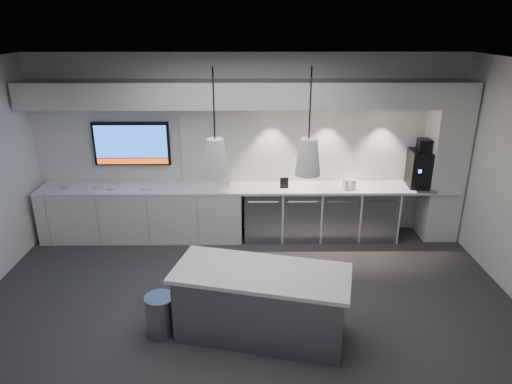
{
  "coord_description": "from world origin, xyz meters",
  "views": [
    {
      "loc": [
        0.06,
        -4.85,
        3.42
      ],
      "look_at": [
        0.13,
        1.1,
        1.21
      ],
      "focal_mm": 32.0,
      "sensor_mm": 36.0,
      "label": 1
    }
  ],
  "objects_px": {
    "wall_tv": "(132,144)",
    "coffee_machine": "(423,167)",
    "island": "(261,303)",
    "bin": "(161,315)"
  },
  "relations": [
    {
      "from": "wall_tv",
      "to": "coffee_machine",
      "type": "xyz_separation_m",
      "value": [
        4.75,
        -0.25,
        -0.34
      ]
    },
    {
      "from": "island",
      "to": "bin",
      "type": "bearing_deg",
      "value": -168.1
    },
    {
      "from": "wall_tv",
      "to": "coffee_machine",
      "type": "distance_m",
      "value": 4.77
    },
    {
      "from": "bin",
      "to": "coffee_machine",
      "type": "distance_m",
      "value": 4.74
    },
    {
      "from": "bin",
      "to": "wall_tv",
      "type": "bearing_deg",
      "value": 107.71
    },
    {
      "from": "wall_tv",
      "to": "island",
      "type": "relative_size",
      "value": 0.59
    },
    {
      "from": "wall_tv",
      "to": "bin",
      "type": "xyz_separation_m",
      "value": [
        0.9,
        -2.83,
        -1.32
      ]
    },
    {
      "from": "coffee_machine",
      "to": "bin",
      "type": "bearing_deg",
      "value": -140.57
    },
    {
      "from": "island",
      "to": "bin",
      "type": "xyz_separation_m",
      "value": [
        -1.16,
        0.03,
        -0.18
      ]
    },
    {
      "from": "wall_tv",
      "to": "coffee_machine",
      "type": "relative_size",
      "value": 1.6
    }
  ]
}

